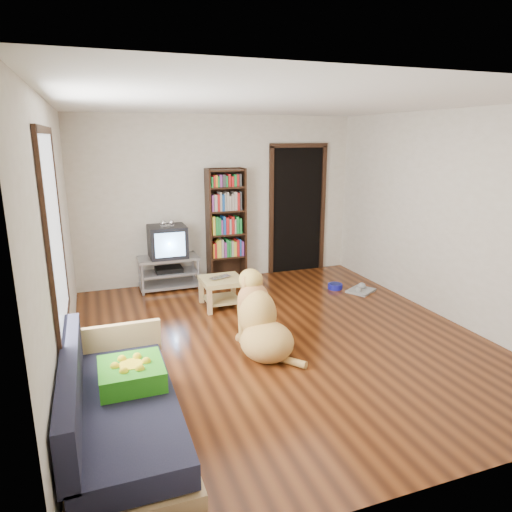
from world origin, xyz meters
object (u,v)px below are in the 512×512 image
object	(u,v)px
crt_tv	(167,241)
sofa	(119,417)
laptop	(222,278)
dog_bowl	(335,286)
grey_rag	(361,291)
bookshelf	(226,220)
tv_stand	(169,271)
green_cushion	(131,374)
coffee_table	(222,287)
dog	(261,323)

from	to	relation	value
crt_tv	sofa	world-z (taller)	crt_tv
laptop	dog_bowl	distance (m)	1.88
dog_bowl	grey_rag	size ratio (longest dim) A/B	0.55
bookshelf	grey_rag	bearing A→B (deg)	-35.70
laptop	grey_rag	bearing A→B (deg)	-24.44
laptop	bookshelf	xyz separation A→B (m)	(0.40, 1.15, 0.59)
tv_stand	green_cushion	bearing A→B (deg)	-103.84
dog_bowl	coffee_table	bearing A→B (deg)	-176.21
tv_stand	dog	xyz separation A→B (m)	(0.58, -2.48, 0.06)
dog_bowl	tv_stand	distance (m)	2.57
dog_bowl	bookshelf	xyz separation A→B (m)	(-1.44, 1.00, 0.96)
bookshelf	coffee_table	bearing A→B (deg)	-109.56
crt_tv	coffee_table	xyz separation A→B (m)	(0.55, -1.05, -0.46)
laptop	tv_stand	world-z (taller)	tv_stand
laptop	crt_tv	bearing A→B (deg)	95.25
grey_rag	coffee_table	xyz separation A→B (m)	(-2.14, 0.13, 0.27)
grey_rag	sofa	size ratio (longest dim) A/B	0.22
sofa	bookshelf	bearing A→B (deg)	62.68
green_cushion	bookshelf	world-z (taller)	bookshelf
sofa	dog	world-z (taller)	dog
bookshelf	dog	distance (m)	2.68
green_cushion	coffee_table	xyz separation A→B (m)	(1.40, 2.42, -0.22)
tv_stand	coffee_table	size ratio (longest dim) A/B	1.64
green_cushion	tv_stand	size ratio (longest dim) A/B	0.53
green_cushion	tv_stand	bearing A→B (deg)	75.84
sofa	coffee_table	bearing A→B (deg)	59.63
laptop	green_cushion	bearing A→B (deg)	-142.17
green_cushion	dog	world-z (taller)	dog
laptop	crt_tv	xyz separation A→B (m)	(-0.55, 1.08, 0.33)
sofa	laptop	bearing A→B (deg)	59.34
grey_rag	tv_stand	xyz separation A→B (m)	(-2.69, 1.16, 0.25)
dog	grey_rag	bearing A→B (deg)	32.01
tv_stand	bookshelf	world-z (taller)	bookshelf
tv_stand	sofa	xyz separation A→B (m)	(-0.97, -3.63, -0.01)
green_cushion	coffee_table	distance (m)	2.81
grey_rag	dog	bearing A→B (deg)	-147.99
green_cushion	grey_rag	bearing A→B (deg)	32.64
laptop	bookshelf	bearing A→B (deg)	49.11
green_cushion	dog	bearing A→B (deg)	34.00
coffee_table	dog	bearing A→B (deg)	-89.03
grey_rag	tv_stand	distance (m)	2.94
bookshelf	dog	xyz separation A→B (m)	(-0.37, -2.57, -0.67)
green_cushion	sofa	bearing A→B (deg)	-124.87
laptop	dog_bowl	world-z (taller)	laptop
green_cushion	laptop	world-z (taller)	green_cushion
coffee_table	dog	xyz separation A→B (m)	(0.02, -1.45, 0.05)
coffee_table	grey_rag	bearing A→B (deg)	-3.44
coffee_table	dog_bowl	bearing A→B (deg)	3.79
crt_tv	coffee_table	bearing A→B (deg)	-62.28
dog_bowl	tv_stand	size ratio (longest dim) A/B	0.24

